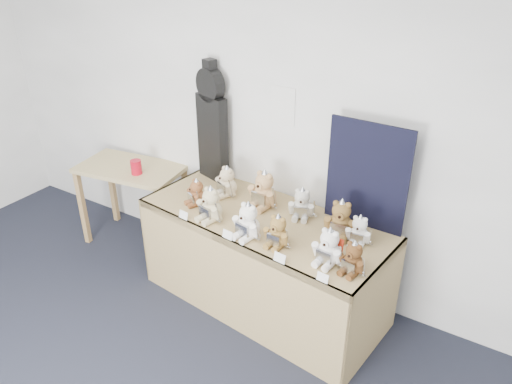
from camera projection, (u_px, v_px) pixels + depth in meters
The scene contains 21 objects.
room_shell at pixel (283, 106), 3.84m from camera, with size 6.00×6.00×6.00m.
display_table at pixel (258, 241), 3.85m from camera, with size 2.05×1.03×0.82m.
side_table at pixel (132, 179), 4.71m from camera, with size 1.04×0.68×0.81m.
guitar_case at pixel (212, 123), 4.19m from camera, with size 0.33×0.18×1.05m.
navy_board at pixel (367, 176), 3.55m from camera, with size 0.61×0.02×0.81m, color black.
red_cup at pixel (136, 167), 4.49m from camera, with size 0.10×0.10×0.13m, color #B40C1F.
teddy_front_far_left at pixel (196, 193), 3.96m from camera, with size 0.19×0.19×0.24m.
teddy_front_left at pixel (211, 206), 3.74m from camera, with size 0.25×0.22×0.30m.
teddy_front_centre at pixel (248, 222), 3.53m from camera, with size 0.25×0.22×0.30m.
teddy_front_right at pixel (277, 232), 3.45m from camera, with size 0.22×0.18×0.27m.
teddy_front_far_right at pixel (329, 248), 3.26m from camera, with size 0.24×0.21×0.29m.
teddy_front_end at pixel (353, 259), 3.18m from camera, with size 0.21×0.18×0.25m.
teddy_back_left at pixel (227, 183), 4.10m from camera, with size 0.23×0.22×0.28m.
teddy_back_centre_left at pixel (264, 191), 3.92m from camera, with size 0.28×0.24×0.34m.
teddy_back_centre_right at pixel (302, 205), 3.78m from camera, with size 0.23×0.21×0.27m.
teddy_back_right at pixel (341, 220), 3.55m from camera, with size 0.26×0.23×0.32m.
teddy_back_end at pixel (359, 231), 3.47m from camera, with size 0.20×0.17×0.25m.
entry_card_a at pixel (183, 215), 3.79m from camera, with size 0.09×0.00×0.06m, color silver.
entry_card_b at pixel (228, 235), 3.55m from camera, with size 0.09×0.00×0.06m, color silver.
entry_card_c at pixel (280, 258), 3.30m from camera, with size 0.09×0.00×0.07m, color silver.
entry_card_d at pixel (323, 278), 3.12m from camera, with size 0.08×0.00×0.06m, color silver.
Camera 1 is at (1.98, -0.76, 2.80)m, focal length 35.00 mm.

